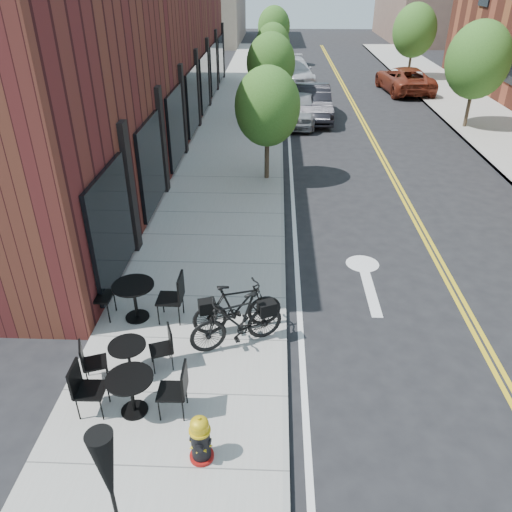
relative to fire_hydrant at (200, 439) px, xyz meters
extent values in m
plane|color=black|center=(1.34, 2.81, -0.53)|extent=(120.00, 120.00, 0.00)
cube|color=#9E9B93|center=(-0.66, 12.81, -0.47)|extent=(4.00, 70.00, 0.12)
cube|color=#4F1919|center=(-5.16, 16.81, 2.97)|extent=(5.00, 28.00, 7.00)
cylinder|color=#382B1E|center=(0.74, 11.81, 0.40)|extent=(0.16, 0.16, 1.61)
ellipsoid|color=#305A1C|center=(0.74, 11.81, 2.08)|extent=(2.20, 2.20, 2.64)
cylinder|color=#382B1E|center=(0.74, 19.81, 0.43)|extent=(0.16, 0.16, 1.68)
ellipsoid|color=#305A1C|center=(0.74, 19.81, 2.19)|extent=(2.30, 2.30, 2.76)
cylinder|color=#382B1E|center=(0.74, 27.81, 0.38)|extent=(0.16, 0.16, 1.57)
ellipsoid|color=#305A1C|center=(0.74, 27.81, 2.01)|extent=(2.10, 2.10, 2.52)
cylinder|color=#382B1E|center=(0.74, 35.81, 0.45)|extent=(0.16, 0.16, 1.71)
ellipsoid|color=#305A1C|center=(0.74, 35.81, 2.27)|extent=(2.40, 2.40, 2.88)
cylinder|color=#382B1E|center=(9.94, 18.81, 0.50)|extent=(0.16, 0.16, 1.82)
ellipsoid|color=#305A1C|center=(9.94, 18.81, 2.53)|extent=(2.80, 2.80, 3.36)
cylinder|color=#382B1E|center=(9.94, 30.81, 0.50)|extent=(0.16, 0.16, 1.82)
ellipsoid|color=#305A1C|center=(9.94, 30.81, 2.53)|extent=(2.80, 2.80, 3.36)
cylinder|color=maroon|center=(0.00, 0.00, -0.38)|extent=(0.45, 0.45, 0.06)
cylinder|color=black|center=(0.00, 0.00, -0.10)|extent=(0.35, 0.35, 0.56)
cylinder|color=gold|center=(0.00, 0.00, 0.19)|extent=(0.39, 0.39, 0.04)
cylinder|color=gold|center=(0.00, 0.00, 0.27)|extent=(0.33, 0.33, 0.13)
ellipsoid|color=gold|center=(0.00, 0.00, 0.34)|extent=(0.32, 0.32, 0.16)
cylinder|color=gold|center=(0.00, 0.00, 0.43)|extent=(0.06, 0.06, 0.06)
imported|color=black|center=(0.35, 2.67, 0.16)|extent=(1.96, 1.26, 1.15)
imported|color=black|center=(0.33, 3.15, 0.15)|extent=(1.93, 1.06, 1.11)
cylinder|color=black|center=(-1.26, 0.87, -0.39)|extent=(0.46, 0.46, 0.03)
cylinder|color=black|center=(-1.26, 0.87, -0.04)|extent=(0.06, 0.06, 0.72)
cylinder|color=black|center=(-1.26, 0.87, 0.33)|extent=(0.80, 0.80, 0.03)
cylinder|color=black|center=(-1.56, 1.78, -0.40)|extent=(0.51, 0.51, 0.03)
cylinder|color=black|center=(-1.56, 1.78, -0.09)|extent=(0.07, 0.07, 0.63)
cylinder|color=black|center=(-1.56, 1.78, 0.23)|extent=(0.88, 0.88, 0.03)
cylinder|color=black|center=(-1.85, 3.46, -0.39)|extent=(0.51, 0.51, 0.03)
cylinder|color=black|center=(-1.85, 3.46, 0.00)|extent=(0.07, 0.07, 0.80)
cylinder|color=black|center=(-1.85, 3.46, 0.41)|extent=(0.89, 0.89, 0.03)
cone|color=black|center=(-0.66, -1.72, 1.56)|extent=(0.29, 0.29, 1.07)
imported|color=gray|center=(2.14, 19.47, 0.24)|extent=(2.41, 4.70, 1.53)
imported|color=black|center=(2.80, 20.27, 0.28)|extent=(1.81, 4.92, 1.61)
imported|color=silver|center=(2.14, 29.16, 0.24)|extent=(2.80, 5.54, 1.54)
imported|color=maroon|center=(8.74, 26.73, 0.22)|extent=(2.98, 5.57, 1.49)
camera|label=1|loc=(1.03, -5.02, 6.10)|focal=35.00mm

